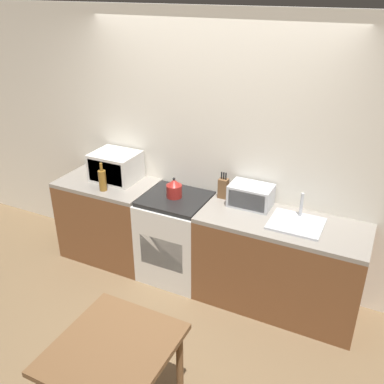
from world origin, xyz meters
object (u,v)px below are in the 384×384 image
at_px(microwave, 116,166).
at_px(toaster_oven, 251,196).
at_px(kettle, 174,188).
at_px(stove_range, 176,237).
at_px(bottle, 102,180).
at_px(dining_table, 113,359).

distance_m(microwave, toaster_oven, 1.46).
xyz_separation_m(kettle, toaster_oven, (0.72, 0.16, 0.01)).
bearing_deg(microwave, stove_range, -7.22).
distance_m(bottle, toaster_oven, 1.47).
relative_size(stove_range, dining_table, 1.15).
bearing_deg(stove_range, toaster_oven, 12.77).
distance_m(microwave, dining_table, 2.21).
bearing_deg(toaster_oven, bottle, -166.62).
bearing_deg(stove_range, microwave, 172.78).
bearing_deg(kettle, microwave, 172.98).
relative_size(stove_range, toaster_oven, 2.30).
height_order(bottle, dining_table, bottle).
distance_m(kettle, dining_table, 1.81).
distance_m(kettle, bottle, 0.73).
xyz_separation_m(kettle, bottle, (-0.71, -0.18, 0.02)).
distance_m(stove_range, dining_table, 1.78).
xyz_separation_m(microwave, bottle, (0.03, -0.27, -0.03)).
bearing_deg(kettle, bottle, -165.44).
distance_m(stove_range, kettle, 0.54).
height_order(kettle, microwave, microwave).
bearing_deg(bottle, microwave, 96.98).
xyz_separation_m(stove_range, toaster_oven, (0.71, 0.16, 0.55)).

